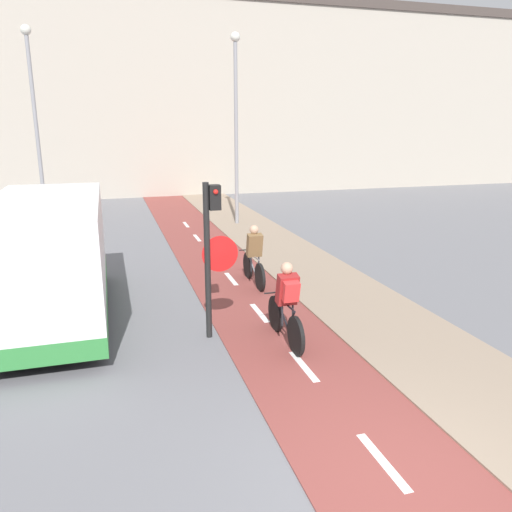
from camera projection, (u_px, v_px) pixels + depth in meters
ground_plane at (407, 492)px, 5.43m from camera, size 120.00×120.00×0.00m
bike_lane at (406, 490)px, 5.43m from camera, size 2.13×60.00×0.02m
building_row_background at (153, 97)px, 28.49m from camera, size 60.00×5.20×10.75m
traffic_light_pole at (212, 243)px, 8.95m from camera, size 0.67×0.25×2.90m
street_lamp_far at (34, 110)px, 17.87m from camera, size 0.36×0.36×7.21m
street_lamp_sidewalk at (236, 112)px, 18.84m from camera, size 0.36×0.36×7.14m
cyclist_near at (287, 306)px, 8.94m from camera, size 0.46×1.79×1.53m
cyclist_far at (254, 259)px, 12.27m from camera, size 0.46×1.76×1.51m
van at (49, 262)px, 9.93m from camera, size 2.09×5.39×2.48m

